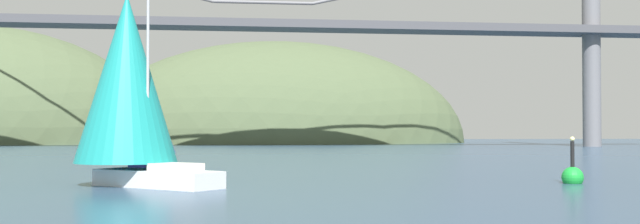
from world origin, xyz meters
The scene contains 5 objects.
headland_center centered at (5.00, 135.00, 0.00)m, with size 77.16×44.00×40.98m, color #4C5B3D.
suspension_bridge centered at (0.00, 95.00, 19.39)m, with size 139.54×6.00×41.78m.
sailboat_teal_sail centered at (-10.69, 21.74, 5.04)m, with size 8.45×8.01×9.68m.
sailboat_blue_spinnaker centered at (-11.56, 37.74, 4.20)m, with size 4.90×7.77×9.02m.
channel_buoy centered at (11.67, 20.07, 0.37)m, with size 1.10×1.10×2.64m.
Camera 1 is at (-6.09, -16.08, 2.78)m, focal length 41.98 mm.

